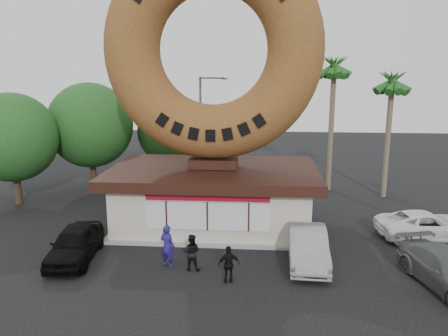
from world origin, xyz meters
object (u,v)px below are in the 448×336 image
car_black (75,244)px  giant_donut (213,50)px  street_lamp (203,124)px  car_silver (308,246)px  car_white (426,225)px  person_center (191,252)px  donut_shop (214,194)px  person_left (167,246)px  person_right (229,264)px

car_black → giant_donut: bearing=35.4°
street_lamp → car_black: size_ratio=1.78×
car_silver → car_white: (6.38, 3.42, -0.08)m
person_center → car_black: bearing=-3.5°
person_center → car_white: (11.45, 4.59, -0.11)m
person_center → giant_donut: bearing=-90.7°
car_black → car_silver: (10.50, 0.52, 0.01)m
car_black → car_white: 17.33m
donut_shop → car_white: donut_shop is taller
person_left → person_center: (1.09, -0.25, -0.15)m
donut_shop → car_black: donut_shop is taller
giant_donut → car_white: bearing=-5.7°
person_center → person_right: person_center is taller
person_left → car_black: (-4.34, 0.39, -0.19)m
person_right → giant_donut: bearing=-92.8°
donut_shop → person_left: 5.68m
person_right → car_silver: bearing=-160.8°
donut_shop → person_right: (1.29, -6.70, -0.98)m
person_right → car_silver: 4.03m
person_left → car_silver: size_ratio=0.41×
giant_donut → car_black: (-5.82, -5.05, -8.71)m
giant_donut → person_center: (-0.39, -5.69, -8.67)m
car_black → car_silver: car_silver is taller
street_lamp → person_center: size_ratio=4.97×
giant_donut → street_lamp: (-1.86, 10.00, -4.99)m
giant_donut → car_silver: giant_donut is taller
person_left → person_center: bearing=-169.1°
donut_shop → car_black: 7.76m
car_silver → street_lamp: bearing=116.4°
giant_donut → car_white: 14.16m
giant_donut → person_right: giant_donut is taller
person_left → giant_donut: bearing=-81.4°
person_left → person_center: size_ratio=1.19×
person_left → person_center: 1.13m
street_lamp → car_white: 17.45m
car_silver → car_white: 7.24m
person_right → person_left: bearing=-38.3°
person_left → person_center: person_left is taller
person_center → car_white: size_ratio=0.32×
street_lamp → person_left: size_ratio=4.17×
donut_shop → person_left: (-1.48, -5.43, -0.81)m
giant_donut → car_white: giant_donut is taller
car_white → giant_donut: bearing=77.0°
giant_donut → person_center: 10.38m
giant_donut → person_left: 10.21m
person_right → car_black: bearing=-26.9°
street_lamp → car_silver: (6.54, -14.53, -3.71)m
person_left → car_silver: bearing=-147.7°
giant_donut → person_right: bearing=-79.1°
donut_shop → person_left: bearing=-105.3°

